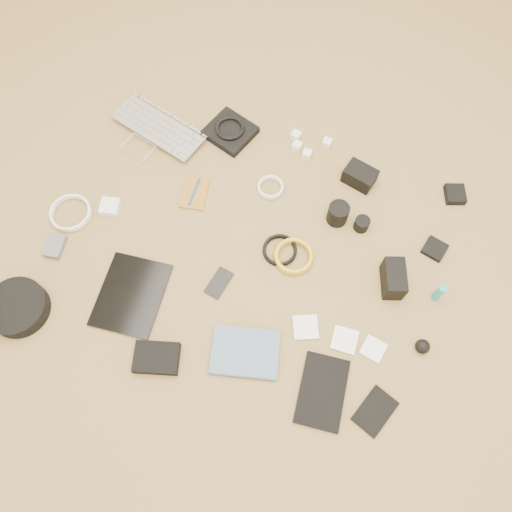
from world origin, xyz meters
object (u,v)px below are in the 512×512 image
(phone, at_px, (219,283))
(tablet, at_px, (131,295))
(dslr_camera, at_px, (360,176))
(headphone_case, at_px, (18,307))
(paperback, at_px, (242,378))
(laptop, at_px, (150,137))

(phone, bearing_deg, tablet, -141.61)
(dslr_camera, height_order, phone, dslr_camera)
(headphone_case, relative_size, paperback, 0.93)
(dslr_camera, height_order, paperback, dslr_camera)
(laptop, bearing_deg, phone, -29.33)
(tablet, relative_size, phone, 2.52)
(phone, distance_m, headphone_case, 0.66)
(tablet, height_order, phone, tablet)
(laptop, xyz_separation_m, phone, (0.45, -0.49, -0.01))
(laptop, relative_size, paperback, 1.74)
(dslr_camera, distance_m, phone, 0.65)
(tablet, distance_m, paperback, 0.47)
(laptop, bearing_deg, dslr_camera, 21.91)
(dslr_camera, relative_size, tablet, 0.42)
(phone, height_order, paperback, paperback)
(paperback, bearing_deg, laptop, 27.59)
(laptop, height_order, dslr_camera, dslr_camera)
(tablet, xyz_separation_m, headphone_case, (-0.33, -0.16, 0.02))
(laptop, relative_size, phone, 3.47)
(dslr_camera, bearing_deg, tablet, -116.36)
(phone, xyz_separation_m, headphone_case, (-0.60, -0.29, 0.02))
(tablet, bearing_deg, paperback, -22.24)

